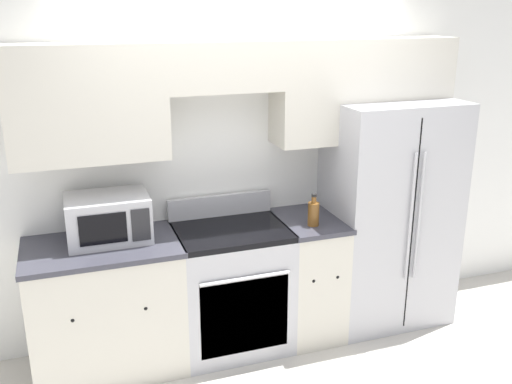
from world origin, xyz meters
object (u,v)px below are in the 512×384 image
at_px(refrigerator, 384,211).
at_px(microwave, 108,218).
at_px(oven_range, 232,287).
at_px(bottle, 313,213).

distance_m(refrigerator, microwave, 2.11).
distance_m(oven_range, refrigerator, 1.35).
bearing_deg(refrigerator, bottle, -163.82).
distance_m(oven_range, bottle, 0.80).
bearing_deg(microwave, oven_range, -5.20).
bearing_deg(oven_range, bottle, -12.74).
xyz_separation_m(microwave, bottle, (1.39, -0.20, -0.06)).
xyz_separation_m(refrigerator, bottle, (-0.71, -0.21, 0.14)).
bearing_deg(oven_range, refrigerator, 3.40).
bearing_deg(bottle, oven_range, 167.26).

